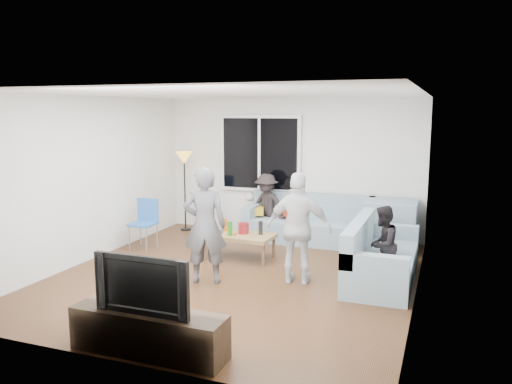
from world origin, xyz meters
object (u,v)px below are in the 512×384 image
at_px(tv_console, 149,332).
at_px(spectator_right, 382,245).
at_px(sofa_back_section, 308,219).
at_px(player_right, 299,228).
at_px(floor_lamp, 185,192).
at_px(coffee_table, 240,246).
at_px(side_chair, 143,225).
at_px(player_left, 205,225).
at_px(spectator_back, 266,206).
at_px(television, 147,282).
at_px(sofa_right_section, 383,251).

bearing_deg(tv_console, spectator_right, 57.60).
bearing_deg(sofa_back_section, player_right, -78.49).
height_order(floor_lamp, tv_console, floor_lamp).
height_order(sofa_back_section, player_right, player_right).
bearing_deg(tv_console, sofa_back_section, 85.89).
height_order(coffee_table, side_chair, side_chair).
bearing_deg(side_chair, player_left, -35.90).
xyz_separation_m(sofa_back_section, player_right, (0.45, -2.22, 0.35)).
relative_size(sofa_back_section, coffee_table, 2.09).
relative_size(sofa_back_section, side_chair, 2.67).
height_order(side_chair, player_right, player_right).
bearing_deg(player_left, spectator_back, -108.02).
distance_m(player_left, tv_console, 2.23).
distance_m(floor_lamp, spectator_back, 1.73).
relative_size(sofa_back_section, player_right, 1.48).
relative_size(side_chair, spectator_right, 0.79).
height_order(coffee_table, television, television).
height_order(spectator_right, spectator_back, spectator_back).
distance_m(side_chair, television, 3.96).
height_order(coffee_table, tv_console, tv_console).
height_order(player_left, player_right, player_left).
bearing_deg(player_right, floor_lamp, -43.81).
distance_m(side_chair, player_right, 3.09).
bearing_deg(spectator_back, player_right, -45.22).
xyz_separation_m(coffee_table, television, (0.42, -3.36, 0.53)).
distance_m(sofa_back_section, player_right, 2.30).
height_order(floor_lamp, player_left, player_left).
distance_m(sofa_back_section, floor_lamp, 2.56).
relative_size(floor_lamp, television, 1.54).
height_order(side_chair, television, television).
bearing_deg(coffee_table, television, -82.87).
bearing_deg(sofa_right_section, spectator_right, -180.00).
xyz_separation_m(sofa_right_section, tv_console, (-1.88, -3.05, -0.20)).
xyz_separation_m(player_left, player_right, (1.21, 0.44, -0.04)).
bearing_deg(television, sofa_right_section, 58.35).
relative_size(sofa_back_section, television, 2.27).
distance_m(sofa_back_section, spectator_back, 0.83).
xyz_separation_m(side_chair, player_left, (1.77, -1.18, 0.38)).
distance_m(side_chair, floor_lamp, 1.56).
bearing_deg(spectator_right, sofa_back_section, -124.52).
bearing_deg(sofa_back_section, coffee_table, -118.32).
xyz_separation_m(spectator_back, tv_console, (0.47, -4.80, -0.39)).
height_order(player_right, television, player_right).
distance_m(sofa_back_section, coffee_table, 1.62).
relative_size(coffee_table, television, 1.08).
height_order(sofa_right_section, floor_lamp, floor_lamp).
xyz_separation_m(sofa_back_section, television, (-0.34, -4.77, 0.31)).
bearing_deg(spectator_back, floor_lamp, -164.63).
bearing_deg(side_chair, floor_lamp, 87.73).
height_order(coffee_table, spectator_back, spectator_back).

